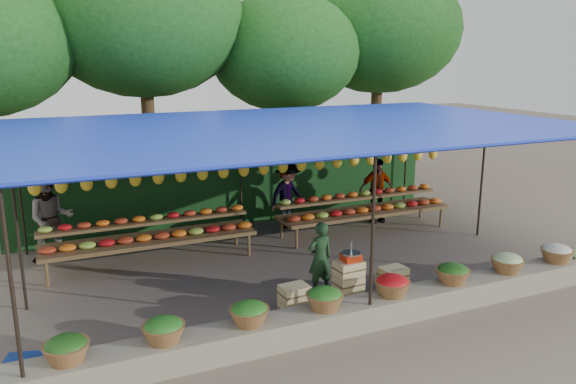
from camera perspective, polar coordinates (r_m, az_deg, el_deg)
name	(u,v)px	position (r m, az deg, el deg)	size (l,w,h in m)	color
ground	(291,266)	(11.29, 0.27, -7.52)	(60.00, 60.00, 0.00)	#6C5E4F
stone_curb	(364,313)	(8.99, 7.75, -12.05)	(10.60, 0.55, 0.40)	#726E5B
stall_canopy	(289,132)	(10.69, 0.12, 6.09)	(10.80, 6.60, 2.82)	black
produce_baskets	(359,292)	(8.79, 7.27, -10.04)	(8.98, 0.58, 0.34)	brown
netting_backdrop	(237,175)	(13.75, -5.19, 1.74)	(10.60, 0.06, 2.50)	#19461A
tree_row	(217,33)	(16.41, -7.25, 15.76)	(16.51, 5.50, 7.12)	#3B2615
fruit_table_left	(150,234)	(11.61, -13.85, -4.14)	(4.21, 0.95, 0.93)	#4D381F
fruit_table_right	(363,207)	(13.37, 7.67, -1.50)	(4.21, 0.95, 0.93)	#4D381F
crate_counter	(347,287)	(9.58, 6.00, -9.59)	(2.37, 0.37, 0.77)	tan
weighing_scale	(351,256)	(9.41, 6.42, -6.50)	(0.32, 0.32, 0.34)	#B3290E
vendor_seated	(320,258)	(9.86, 3.27, -6.71)	(0.47, 0.31, 1.30)	#19381B
customer_left	(51,219)	(12.24, -22.92, -2.51)	(0.87, 0.68, 1.79)	slate
customer_mid	(288,195)	(13.56, -0.04, -0.32)	(1.03, 0.59, 1.60)	slate
customer_right	(377,190)	(14.18, 8.98, 0.17)	(0.95, 0.39, 1.62)	slate
blue_crate_front	(28,370)	(8.24, -24.90, -16.10)	(0.55, 0.40, 0.33)	navy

